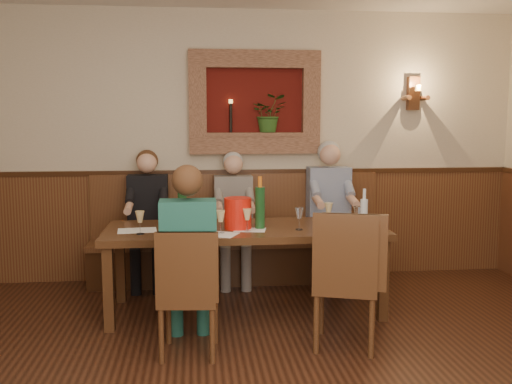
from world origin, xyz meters
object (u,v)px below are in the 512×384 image
bench (237,250)px  person_bench_right (330,224)px  person_bench_left (148,231)px  wine_bottle_green_a (260,207)px  dining_table (245,236)px  spittoon_bucket (238,213)px  wine_bottle_green_b (182,206)px  chair_near_left (189,318)px  person_chair_front (189,274)px  water_bottle (364,213)px  person_bench_mid (234,230)px  chair_near_right (345,307)px

bench → person_bench_right: (0.96, -0.11, 0.28)m
person_bench_left → wine_bottle_green_a: (1.02, -0.91, 0.37)m
dining_table → spittoon_bucket: (-0.07, -0.05, 0.21)m
person_bench_left → person_bench_right: bearing=-0.1°
person_bench_left → wine_bottle_green_a: size_ratio=3.07×
bench → wine_bottle_green_b: size_ratio=7.08×
chair_near_left → person_chair_front: 0.31m
spittoon_bucket → wine_bottle_green_a: (0.19, -0.02, 0.06)m
person_bench_left → spittoon_bucket: size_ratio=5.19×
chair_near_left → water_bottle: 1.73m
person_bench_left → wine_bottle_green_b: (0.36, -0.70, 0.36)m
chair_near_left → person_chair_front: person_chair_front is taller
chair_near_left → person_bench_mid: 1.81m
bench → wine_bottle_green_a: wine_bottle_green_a is taller
chair_near_left → person_bench_mid: (0.44, 1.73, 0.28)m
spittoon_bucket → bench: bearing=86.1°
dining_table → person_bench_right: person_bench_right is taller
spittoon_bucket → wine_bottle_green_a: 0.20m
bench → spittoon_bucket: bench is taller
chair_near_left → person_bench_left: size_ratio=0.68×
dining_table → chair_near_left: chair_near_left is taller
person_bench_left → wine_bottle_green_b: bearing=-62.5°
chair_near_right → person_bench_right: (0.29, 1.70, 0.31)m
spittoon_bucket → wine_bottle_green_b: bearing=157.5°
dining_table → spittoon_bucket: spittoon_bucket is taller
bench → wine_bottle_green_b: 1.14m
person_chair_front → water_bottle: person_chair_front is taller
person_bench_mid → person_chair_front: (-0.44, -1.62, 0.01)m
chair_near_right → person_chair_front: (-1.15, 0.09, 0.26)m
dining_table → spittoon_bucket: bearing=-142.0°
bench → wine_bottle_green_a: 1.19m
person_chair_front → water_bottle: size_ratio=3.91×
person_chair_front → wine_bottle_green_a: bearing=49.5°
person_chair_front → wine_bottle_green_b: (-0.06, 0.92, 0.36)m
person_bench_mid → dining_table: bearing=-87.3°
person_bench_mid → water_bottle: size_ratio=3.86×
chair_near_left → wine_bottle_green_a: wine_bottle_green_a is taller
chair_near_right → spittoon_bucket: (-0.73, 0.82, 0.58)m
chair_near_left → wine_bottle_green_b: size_ratio=2.19×
dining_table → bench: size_ratio=0.80×
bench → dining_table: bearing=-90.0°
person_bench_right → wine_bottle_green_b: size_ratio=3.44×
chair_near_right → wine_bottle_green_a: (-0.54, 0.80, 0.64)m
wine_bottle_green_b → person_bench_left: bearing=117.5°
bench → person_chair_front: (-0.48, -1.72, 0.24)m
chair_near_left → person_bench_left: (-0.42, 1.73, 0.30)m
spittoon_bucket → person_chair_front: bearing=-119.7°
dining_table → wine_bottle_green_a: (0.12, -0.07, 0.26)m
chair_near_right → wine_bottle_green_b: wine_bottle_green_b is taller
bench → person_bench_mid: (-0.04, -0.10, 0.23)m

